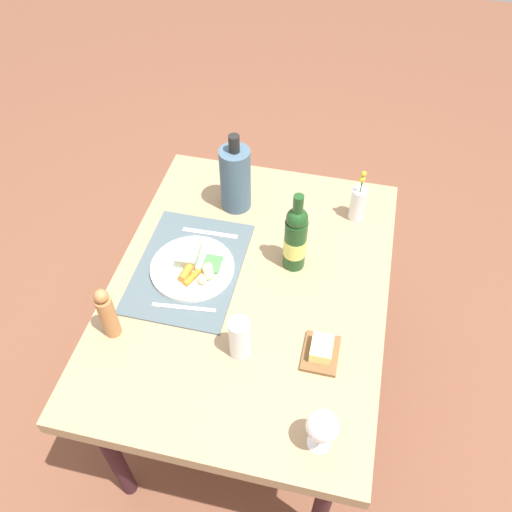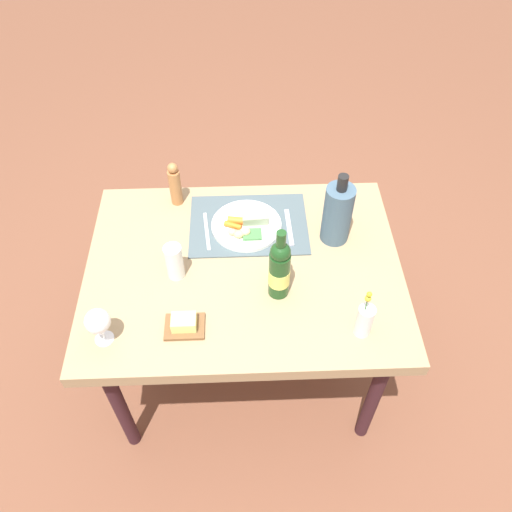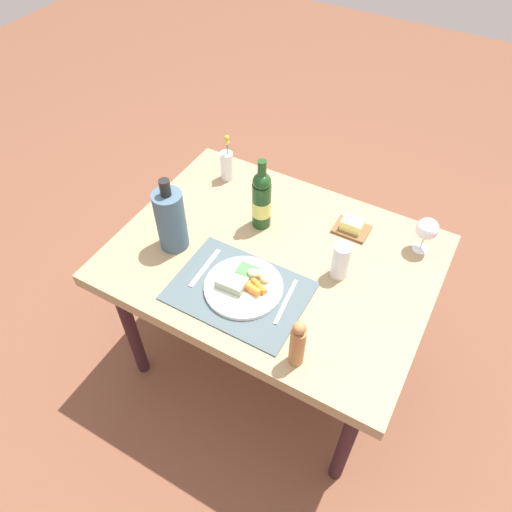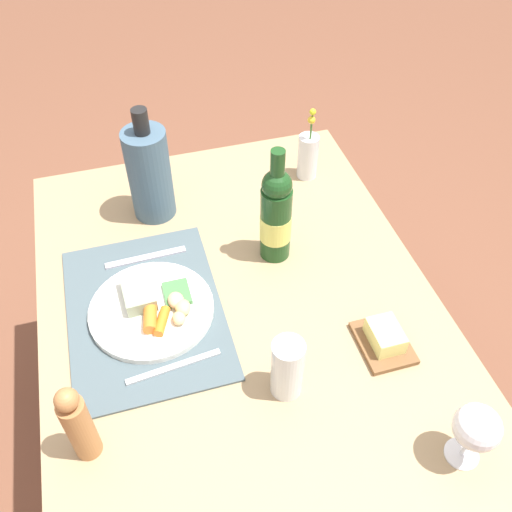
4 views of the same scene
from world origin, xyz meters
TOP-DOWN VIEW (x-y plane):
  - ground_plane at (0.00, 0.00)m, footprint 8.00×8.00m
  - dining_table at (0.00, 0.00)m, footprint 1.13×0.86m
  - placemat at (-0.02, -0.20)m, footprint 0.45×0.33m
  - dinner_plate at (-0.02, -0.19)m, footprint 0.27×0.27m
  - fork at (-0.18, -0.18)m, footprint 0.02×0.19m
  - knife at (0.14, -0.17)m, footprint 0.03×0.19m
  - wine_glass at (0.45, 0.29)m, footprint 0.08×0.08m
  - cooler_bottle at (-0.34, -0.13)m, footprint 0.11×0.11m
  - butter_dish at (0.20, 0.26)m, footprint 0.13×0.10m
  - water_tumbler at (0.24, 0.03)m, footprint 0.06×0.06m
  - pepper_mill at (0.26, -0.34)m, footprint 0.05×0.05m
  - flower_vase at (-0.38, 0.29)m, footprint 0.05×0.05m
  - wine_bottle at (-0.12, 0.12)m, footprint 0.07×0.07m

SIDE VIEW (x-z plane):
  - ground_plane at x=0.00m, z-range 0.00..0.00m
  - dining_table at x=0.00m, z-range 0.28..0.99m
  - placemat at x=-0.02m, z-range 0.71..0.71m
  - fork at x=-0.18m, z-range 0.71..0.72m
  - knife at x=0.14m, z-range 0.71..0.72m
  - dinner_plate at x=-0.02m, z-range 0.70..0.75m
  - butter_dish at x=0.20m, z-range 0.70..0.75m
  - water_tumbler at x=0.24m, z-range 0.70..0.84m
  - flower_vase at x=-0.38m, z-range 0.67..0.88m
  - pepper_mill at x=0.26m, z-range 0.70..0.90m
  - wine_glass at x=0.45m, z-range 0.73..0.88m
  - wine_bottle at x=-0.12m, z-range 0.68..0.98m
  - cooler_bottle at x=-0.34m, z-range 0.68..0.98m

